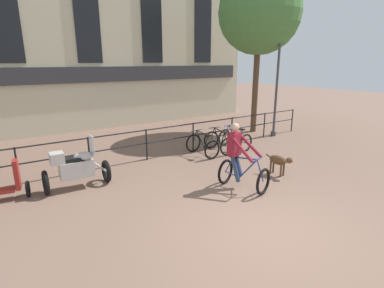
% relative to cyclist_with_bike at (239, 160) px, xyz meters
% --- Properties ---
extents(ground_plane, '(60.00, 60.00, 0.00)m').
position_rel_cyclist_with_bike_xyz_m(ground_plane, '(-0.96, -1.78, -0.76)').
color(ground_plane, '#7A5B4C').
extents(canal_railing, '(15.05, 0.05, 1.05)m').
position_rel_cyclist_with_bike_xyz_m(canal_railing, '(-0.96, 3.42, -0.05)').
color(canal_railing, black).
rests_on(canal_railing, ground_plane).
extents(building_facade, '(18.00, 0.72, 11.55)m').
position_rel_cyclist_with_bike_xyz_m(building_facade, '(-0.96, 9.21, 4.99)').
color(building_facade, beige).
rests_on(building_facade, ground_plane).
extents(cyclist_with_bike, '(0.99, 1.32, 1.70)m').
position_rel_cyclist_with_bike_xyz_m(cyclist_with_bike, '(0.00, 0.00, 0.00)').
color(cyclist_with_bike, black).
rests_on(cyclist_with_bike, ground_plane).
extents(dog, '(0.31, 0.90, 0.61)m').
position_rel_cyclist_with_bike_xyz_m(dog, '(1.56, -0.01, -0.33)').
color(dog, brown).
rests_on(dog, ground_plane).
extents(parked_motorcycle, '(1.64, 0.69, 1.35)m').
position_rel_cyclist_with_bike_xyz_m(parked_motorcycle, '(-3.48, 2.34, -0.20)').
color(parked_motorcycle, black).
rests_on(parked_motorcycle, ground_plane).
extents(parked_bicycle_near_lamp, '(0.71, 1.14, 0.86)m').
position_rel_cyclist_with_bike_xyz_m(parked_bicycle_near_lamp, '(0.86, 2.76, -0.41)').
color(parked_bicycle_near_lamp, black).
rests_on(parked_bicycle_near_lamp, ground_plane).
extents(parked_bicycle_mid_left, '(0.75, 1.16, 0.86)m').
position_rel_cyclist_with_bike_xyz_m(parked_bicycle_mid_left, '(1.61, 2.76, -0.41)').
color(parked_bicycle_mid_left, black).
rests_on(parked_bicycle_mid_left, ground_plane).
extents(parked_bicycle_mid_right, '(0.80, 1.19, 0.86)m').
position_rel_cyclist_with_bike_xyz_m(parked_bicycle_mid_right, '(2.37, 2.76, -0.41)').
color(parked_bicycle_mid_right, black).
rests_on(parked_bicycle_mid_right, ground_plane).
extents(street_lamp, '(0.28, 0.28, 4.41)m').
position_rel_cyclist_with_bike_xyz_m(street_lamp, '(5.15, 3.30, 1.71)').
color(street_lamp, '#424247').
rests_on(street_lamp, ground_plane).
extents(tree_canalside_right, '(3.54, 3.54, 6.98)m').
position_rel_cyclist_with_bike_xyz_m(tree_canalside_right, '(5.05, 4.44, 4.43)').
color(tree_canalside_right, brown).
rests_on(tree_canalside_right, ground_plane).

